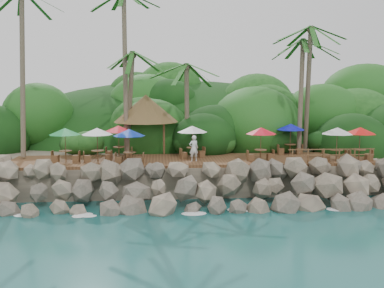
{
  "coord_description": "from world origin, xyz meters",
  "views": [
    {
      "loc": [
        -2.42,
        -24.67,
        7.5
      ],
      "look_at": [
        0.0,
        6.0,
        3.4
      ],
      "focal_mm": 40.16,
      "sensor_mm": 36.0,
      "label": 1
    }
  ],
  "objects": [
    {
      "name": "palms",
      "position": [
        -0.67,
        8.88,
        12.01
      ],
      "size": [
        27.77,
        7.25,
        13.91
      ],
      "color": "brown",
      "rests_on": "ground"
    },
    {
      "name": "dining_clusters",
      "position": [
        1.03,
        5.57,
        4.28
      ],
      "size": [
        22.88,
        5.4,
        2.38
      ],
      "color": "brown",
      "rests_on": "terrace"
    },
    {
      "name": "jungle_hill",
      "position": [
        0.0,
        23.5,
        0.0
      ],
      "size": [
        44.8,
        28.0,
        15.4
      ],
      "primitive_type": "ellipsoid",
      "color": "#143811",
      "rests_on": "ground"
    },
    {
      "name": "railing",
      "position": [
        9.46,
        3.65,
        2.91
      ],
      "size": [
        6.1,
        0.1,
        1.0
      ],
      "color": "brown",
      "rests_on": "terrace"
    },
    {
      "name": "foam_line",
      "position": [
        0.0,
        0.3,
        0.03
      ],
      "size": [
        25.2,
        0.8,
        0.06
      ],
      "color": "white",
      "rests_on": "ground"
    },
    {
      "name": "waiter",
      "position": [
        0.04,
        5.05,
        3.22
      ],
      "size": [
        0.77,
        0.61,
        1.84
      ],
      "primitive_type": "imported",
      "rotation": [
        0.0,
        0.0,
        3.42
      ],
      "color": "silver",
      "rests_on": "terrace"
    },
    {
      "name": "palapa",
      "position": [
        -3.39,
        9.87,
        5.79
      ],
      "size": [
        5.18,
        5.18,
        4.6
      ],
      "color": "brown",
      "rests_on": "ground"
    },
    {
      "name": "land_base",
      "position": [
        0.0,
        16.0,
        1.05
      ],
      "size": [
        32.0,
        25.2,
        2.1
      ],
      "primitive_type": "cube",
      "color": "gray",
      "rests_on": "ground"
    },
    {
      "name": "terrace",
      "position": [
        0.0,
        6.0,
        2.2
      ],
      "size": [
        26.0,
        5.0,
        0.2
      ],
      "primitive_type": "cube",
      "color": "brown",
      "rests_on": "land_base"
    },
    {
      "name": "ground",
      "position": [
        0.0,
        0.0,
        0.0
      ],
      "size": [
        140.0,
        140.0,
        0.0
      ],
      "primitive_type": "plane",
      "color": "#19514F",
      "rests_on": "ground"
    },
    {
      "name": "seawall",
      "position": [
        0.0,
        2.0,
        1.15
      ],
      "size": [
        29.0,
        4.0,
        2.3
      ],
      "primitive_type": null,
      "color": "gray",
      "rests_on": "ground"
    },
    {
      "name": "jungle_foliage",
      "position": [
        0.0,
        15.0,
        0.0
      ],
      "size": [
        44.0,
        16.0,
        12.0
      ],
      "primitive_type": null,
      "color": "#143811",
      "rests_on": "ground"
    }
  ]
}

